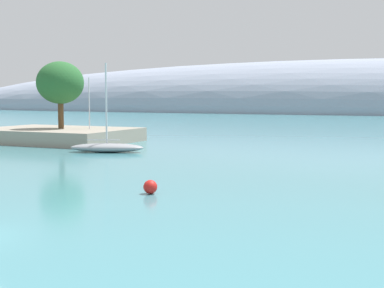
# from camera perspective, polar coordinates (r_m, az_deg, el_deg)

# --- Properties ---
(shore_outcrop) EXTENTS (19.30, 13.39, 1.76)m
(shore_outcrop) POSITION_cam_1_polar(r_m,az_deg,el_deg) (71.35, -14.29, 0.92)
(shore_outcrop) COLOR gray
(shore_outcrop) RESTS_ON ground
(tree_clump_shore) EXTENTS (6.03, 6.03, 8.61)m
(tree_clump_shore) POSITION_cam_1_polar(r_m,az_deg,el_deg) (70.84, -13.90, 6.35)
(tree_clump_shore) COLOR brown
(tree_clump_shore) RESTS_ON shore_outcrop
(distant_ridge) EXTENTS (363.66, 50.65, 38.23)m
(distant_ridge) POSITION_cam_1_polar(r_m,az_deg,el_deg) (199.89, 14.16, 3.25)
(distant_ridge) COLOR #8E99AD
(distant_ridge) RESTS_ON ground
(sailboat_sand_near_shore) EXTENTS (2.00, 6.11, 8.28)m
(sailboat_sand_near_shore) POSITION_cam_1_polar(r_m,az_deg,el_deg) (68.91, -10.86, 0.48)
(sailboat_sand_near_shore) COLOR #C6B284
(sailboat_sand_near_shore) RESTS_ON water
(sailboat_grey_mid_mooring) EXTENTS (8.12, 4.88, 9.37)m
(sailboat_grey_mid_mooring) POSITION_cam_1_polar(r_m,az_deg,el_deg) (57.05, -9.08, -0.32)
(sailboat_grey_mid_mooring) COLOR gray
(sailboat_grey_mid_mooring) RESTS_ON water
(mooring_buoy_red) EXTENTS (0.85, 0.85, 0.85)m
(mooring_buoy_red) POSITION_cam_1_polar(r_m,az_deg,el_deg) (32.41, -4.48, -4.59)
(mooring_buoy_red) COLOR red
(mooring_buoy_red) RESTS_ON water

